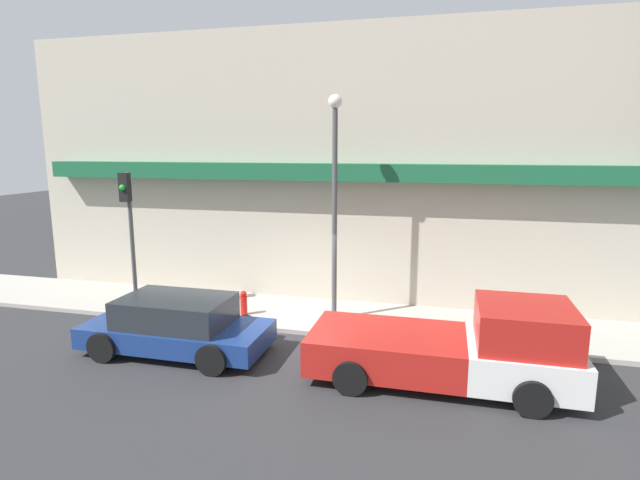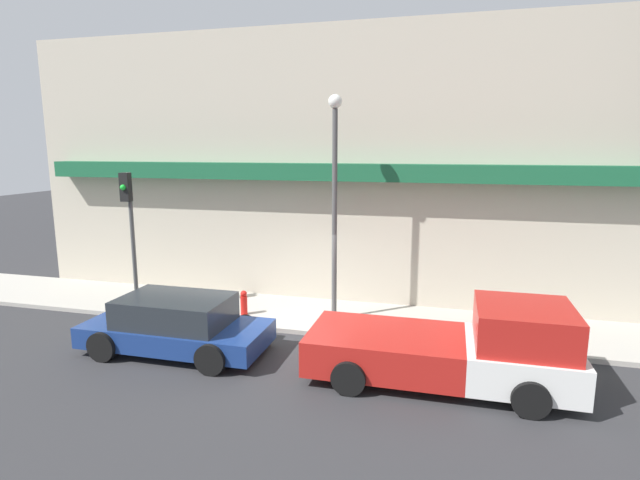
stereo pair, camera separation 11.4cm
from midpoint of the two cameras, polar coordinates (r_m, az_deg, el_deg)
The scene contains 8 objects.
ground_plane at distance 13.25m, azimuth -2.57°, elevation -10.73°, with size 80.00×80.00×0.00m, color #2D2D30.
sidewalk at distance 14.51m, azimuth -0.90°, elevation -8.55°, with size 36.00×2.83×0.12m.
building at distance 16.52m, azimuth 1.86°, elevation 8.33°, with size 19.80×3.80×10.87m.
pickup_truck at distance 10.81m, azimuth 15.76°, elevation -11.77°, with size 5.38×2.30×1.76m.
parked_car at distance 12.45m, azimuth -15.87°, elevation -9.29°, with size 4.36×2.07×1.35m.
fire_hydrant at distance 14.41m, azimuth -8.46°, elevation -7.08°, with size 0.19×0.19×0.70m.
street_lamp at distance 13.27m, azimuth 1.94°, elevation 6.39°, with size 0.36×0.36×6.03m.
traffic_light at distance 15.11m, azimuth -20.72°, elevation 2.44°, with size 0.28×0.42×3.99m.
Camera 2 is at (3.76, -11.77, 4.81)m, focal length 28.00 mm.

